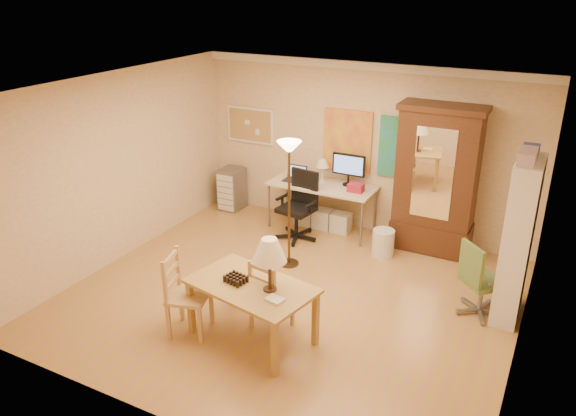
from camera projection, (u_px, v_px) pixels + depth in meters
The scene contains 16 objects.
floor at pixel (290, 296), 7.33m from camera, with size 5.50×5.50×0.00m, color #AC843D.
crown_molding at pixel (366, 66), 8.34m from camera, with size 5.50×0.08×0.12m, color white.
corkboard at pixel (250, 125), 9.65m from camera, with size 0.90×0.04×0.62m, color tan.
art_panel_left at pixel (348, 141), 8.91m from camera, with size 0.80×0.04×1.00m, color yellow.
art_panel_right at pixel (403, 148), 8.52m from camera, with size 0.75×0.04×0.95m, color teal.
dining_table at pixel (258, 276), 6.15m from camera, with size 1.54×1.10×1.32m.
ladder_chair_back at pixel (270, 297), 6.54m from camera, with size 0.48×0.46×0.89m.
ladder_chair_left at pixel (186, 296), 6.45m from camera, with size 0.55×0.57×1.00m.
torchiere_lamp at pixel (289, 167), 7.59m from camera, with size 0.34×0.34×1.85m.
computer_desk at pixel (325, 202), 9.12m from camera, with size 1.72×0.75×1.30m.
office_chair_black at pixel (298, 221), 8.87m from camera, with size 0.67×0.67×1.09m.
office_chair_green at pixel (479, 295), 6.87m from camera, with size 0.62×0.62×0.96m.
drawer_cart at pixel (232, 189), 9.98m from camera, with size 0.37×0.45×0.74m.
armoire at pixel (435, 189), 8.26m from camera, with size 1.21×0.57×2.23m.
bookshelf at pixel (517, 241), 6.59m from camera, with size 0.30×0.80×1.99m.
wastebin at pixel (383, 243), 8.34m from camera, with size 0.33×0.33×0.41m, color silver.
Camera 1 is at (2.89, -5.63, 3.88)m, focal length 35.00 mm.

